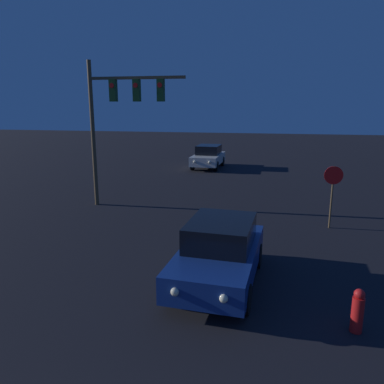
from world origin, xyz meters
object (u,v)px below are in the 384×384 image
Objects in this scene: car_far at (208,156)px; fire_hydrant at (358,311)px; traffic_signal_mast at (117,109)px; stop_sign at (333,186)px; car_near at (219,252)px.

car_far is 20.30m from fire_hydrant.
car_far is 0.67× the size of traffic_signal_mast.
car_far is at bearing 117.62° from stop_sign.
traffic_signal_mast is 2.72× the size of stop_sign.
stop_sign reaches higher than fire_hydrant.
car_far is 1.82× the size of stop_sign.
car_near is 4.56× the size of fire_hydrant.
car_near is 1.01× the size of car_far.
stop_sign reaches higher than car_near.
stop_sign is at bearing 86.20° from fire_hydrant.
fire_hydrant is at bearing -93.80° from stop_sign.
car_far is at bearing 79.13° from traffic_signal_mast.
traffic_signal_mast is (-5.30, 6.53, 3.48)m from car_near.
traffic_signal_mast is 9.25m from stop_sign.
car_far reaches higher than fire_hydrant.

